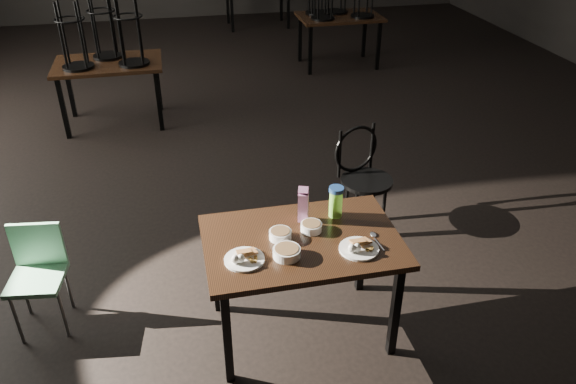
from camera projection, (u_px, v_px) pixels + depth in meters
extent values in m
plane|color=black|center=(283.00, 140.00, 6.34)|extent=(12.00, 12.00, 0.00)
cube|color=black|center=(302.00, 242.00, 3.43)|extent=(1.20, 0.80, 0.04)
cube|color=black|center=(227.00, 337.00, 3.26)|extent=(0.05, 0.05, 0.71)
cube|color=black|center=(395.00, 310.00, 3.45)|extent=(0.05, 0.05, 0.71)
cube|color=black|center=(216.00, 269.00, 3.80)|extent=(0.05, 0.05, 0.71)
cube|color=black|center=(362.00, 249.00, 3.99)|extent=(0.05, 0.05, 0.71)
cylinder|color=white|center=(244.00, 259.00, 3.23)|extent=(0.23, 0.23, 0.01)
cube|color=#A16939|center=(244.00, 249.00, 3.24)|extent=(0.08, 0.08, 0.04)
cube|color=#A16939|center=(249.00, 248.00, 3.25)|extent=(0.10, 0.10, 0.03)
ellipsoid|color=white|center=(235.00, 259.00, 3.18)|extent=(0.05, 0.05, 0.06)
ellipsoid|color=white|center=(241.00, 258.00, 3.18)|extent=(0.05, 0.05, 0.06)
cylinder|color=white|center=(359.00, 249.00, 3.32)|extent=(0.24, 0.24, 0.01)
cube|color=#A16939|center=(358.00, 238.00, 3.33)|extent=(0.09, 0.08, 0.04)
cube|color=#A16939|center=(363.00, 238.00, 3.33)|extent=(0.10, 0.10, 0.03)
ellipsoid|color=white|center=(352.00, 248.00, 3.27)|extent=(0.05, 0.05, 0.06)
ellipsoid|color=white|center=(357.00, 248.00, 3.27)|extent=(0.05, 0.05, 0.06)
cylinder|color=white|center=(280.00, 235.00, 3.41)|extent=(0.14, 0.14, 0.05)
cylinder|color=brown|center=(280.00, 232.00, 3.40)|extent=(0.12, 0.12, 0.01)
cylinder|color=white|center=(311.00, 227.00, 3.48)|extent=(0.13, 0.13, 0.05)
cylinder|color=brown|center=(311.00, 225.00, 3.47)|extent=(0.11, 0.11, 0.01)
cylinder|color=white|center=(287.00, 253.00, 3.26)|extent=(0.16, 0.16, 0.06)
cylinder|color=brown|center=(287.00, 250.00, 3.25)|extent=(0.14, 0.14, 0.01)
cube|color=#991B72|center=(303.00, 207.00, 3.55)|extent=(0.08, 0.08, 0.20)
cube|color=#991B72|center=(304.00, 191.00, 3.49)|extent=(0.08, 0.08, 0.06)
cylinder|color=#88EB45|center=(336.00, 204.00, 3.60)|extent=(0.09, 0.09, 0.18)
cylinder|color=navy|center=(336.00, 189.00, 3.54)|extent=(0.10, 0.10, 0.03)
ellipsoid|color=silver|center=(373.00, 234.00, 3.45)|extent=(0.05, 0.06, 0.01)
cube|color=silver|center=(379.00, 244.00, 3.37)|extent=(0.02, 0.13, 0.00)
cylinder|color=black|center=(367.00, 181.00, 4.58)|extent=(0.43, 0.43, 0.03)
torus|color=black|center=(356.00, 149.00, 4.61)|extent=(0.40, 0.14, 0.41)
cylinder|color=black|center=(373.00, 197.00, 4.83)|extent=(0.03, 0.03, 0.48)
cylinder|color=black|center=(347.00, 200.00, 4.78)|extent=(0.03, 0.03, 0.48)
cylinder|color=black|center=(356.00, 215.00, 4.58)|extent=(0.03, 0.03, 0.48)
cylinder|color=black|center=(383.00, 212.00, 4.62)|extent=(0.03, 0.03, 0.48)
cube|color=#78BB92|center=(37.00, 280.00, 3.65)|extent=(0.38, 0.38, 0.04)
cube|color=#78BB92|center=(37.00, 244.00, 3.68)|extent=(0.34, 0.07, 0.32)
cylinder|color=slate|center=(17.00, 320.00, 3.60)|extent=(0.02, 0.02, 0.39)
cylinder|color=slate|center=(63.00, 314.00, 3.65)|extent=(0.02, 0.02, 0.39)
cylinder|color=slate|center=(25.00, 292.00, 3.84)|extent=(0.02, 0.02, 0.39)
cylinder|color=slate|center=(68.00, 286.00, 3.89)|extent=(0.02, 0.02, 0.39)
cube|color=black|center=(108.00, 64.00, 6.38)|extent=(1.20, 0.80, 0.04)
cube|color=black|center=(63.00, 109.00, 6.21)|extent=(0.05, 0.05, 0.71)
cube|color=black|center=(159.00, 101.00, 6.40)|extent=(0.05, 0.05, 0.71)
cube|color=black|center=(70.00, 89.00, 6.75)|extent=(0.05, 0.05, 0.71)
cube|color=black|center=(158.00, 82.00, 6.94)|extent=(0.05, 0.05, 0.71)
cylinder|color=black|center=(78.00, 67.00, 6.18)|extent=(0.34, 0.34, 0.03)
torus|color=black|center=(69.00, 21.00, 5.93)|extent=(0.32, 0.32, 0.02)
cylinder|color=black|center=(82.00, 31.00, 6.10)|extent=(0.03, 0.03, 0.70)
cylinder|color=black|center=(63.00, 32.00, 6.06)|extent=(0.03, 0.03, 0.70)
cylinder|color=black|center=(61.00, 37.00, 5.90)|extent=(0.03, 0.03, 0.70)
cylinder|color=black|center=(81.00, 35.00, 5.93)|extent=(0.03, 0.03, 0.70)
cylinder|color=black|center=(134.00, 63.00, 6.29)|extent=(0.34, 0.34, 0.03)
torus|color=black|center=(128.00, 18.00, 6.04)|extent=(0.32, 0.32, 0.02)
cylinder|color=black|center=(139.00, 28.00, 6.21)|extent=(0.03, 0.03, 0.70)
cylinder|color=black|center=(121.00, 29.00, 6.17)|extent=(0.03, 0.03, 0.70)
cylinder|color=black|center=(120.00, 33.00, 6.01)|extent=(0.03, 0.03, 0.70)
cylinder|color=black|center=(139.00, 32.00, 6.04)|extent=(0.03, 0.03, 0.70)
cylinder|color=black|center=(108.00, 56.00, 6.52)|extent=(0.34, 0.34, 0.03)
torus|color=black|center=(101.00, 12.00, 6.26)|extent=(0.32, 0.32, 0.02)
cylinder|color=black|center=(112.00, 22.00, 6.43)|extent=(0.03, 0.03, 0.70)
cylinder|color=black|center=(94.00, 23.00, 6.39)|extent=(0.03, 0.03, 0.70)
cylinder|color=black|center=(93.00, 27.00, 6.23)|extent=(0.03, 0.03, 0.70)
cylinder|color=black|center=(112.00, 26.00, 6.26)|extent=(0.03, 0.03, 0.70)
cube|color=black|center=(340.00, 17.00, 8.26)|extent=(1.20, 0.80, 0.04)
cube|color=black|center=(310.00, 50.00, 8.09)|extent=(0.05, 0.05, 0.71)
cube|color=black|center=(378.00, 46.00, 8.28)|extent=(0.05, 0.05, 0.71)
cube|color=black|center=(300.00, 38.00, 8.62)|extent=(0.05, 0.05, 0.71)
cube|color=black|center=(364.00, 35.00, 8.81)|extent=(0.05, 0.05, 0.71)
cylinder|color=black|center=(323.00, 18.00, 8.06)|extent=(0.34, 0.34, 0.03)
cylinder|color=black|center=(362.00, 16.00, 8.17)|extent=(0.34, 0.34, 0.03)
cylinder|color=black|center=(336.00, 12.00, 8.39)|extent=(0.34, 0.34, 0.03)
cylinder|color=black|center=(317.00, 13.00, 8.34)|extent=(0.34, 0.34, 0.03)
cube|color=black|center=(232.00, 12.00, 10.09)|extent=(0.05, 0.05, 0.71)
cube|color=black|center=(288.00, 9.00, 10.28)|extent=(0.05, 0.05, 0.71)
cube|color=black|center=(228.00, 4.00, 10.63)|extent=(0.05, 0.05, 0.71)
cube|color=black|center=(281.00, 2.00, 10.82)|extent=(0.05, 0.05, 0.71)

